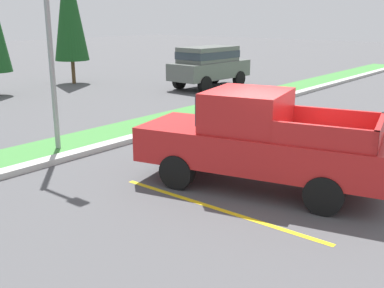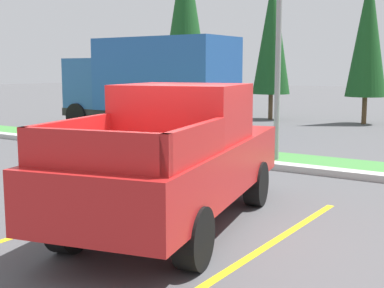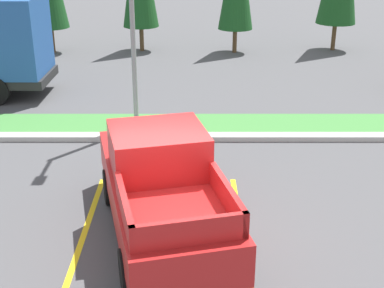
% 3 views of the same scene
% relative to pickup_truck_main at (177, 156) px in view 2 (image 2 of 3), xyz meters
% --- Properties ---
extents(ground_plane, '(120.00, 120.00, 0.00)m').
position_rel_pickup_truck_main_xyz_m(ground_plane, '(0.21, -0.13, -1.04)').
color(ground_plane, '#4C4C4F').
extents(parking_line_near, '(0.12, 4.80, 0.01)m').
position_rel_pickup_truck_main_xyz_m(parking_line_near, '(-1.54, -0.05, -1.04)').
color(parking_line_near, yellow).
rests_on(parking_line_near, ground).
extents(parking_line_far, '(0.12, 4.80, 0.01)m').
position_rel_pickup_truck_main_xyz_m(parking_line_far, '(1.56, -0.05, -1.04)').
color(parking_line_far, yellow).
rests_on(parking_line_far, ground).
extents(curb_strip, '(56.00, 0.40, 0.15)m').
position_rel_pickup_truck_main_xyz_m(curb_strip, '(0.21, 4.87, -0.97)').
color(curb_strip, '#B2B2AD').
rests_on(curb_strip, ground).
extents(grass_median, '(56.00, 1.80, 0.06)m').
position_rel_pickup_truck_main_xyz_m(grass_median, '(0.21, 5.97, -1.01)').
color(grass_median, '#42843D').
rests_on(grass_median, ground).
extents(pickup_truck_main, '(3.06, 5.52, 2.10)m').
position_rel_pickup_truck_main_xyz_m(pickup_truck_main, '(0.00, 0.00, 0.00)').
color(pickup_truck_main, black).
rests_on(pickup_truck_main, ground).
extents(cargo_truck_distant, '(6.82, 2.54, 3.40)m').
position_rel_pickup_truck_main_xyz_m(cargo_truck_distant, '(-7.63, 9.09, 0.81)').
color(cargo_truck_distant, black).
rests_on(cargo_truck_distant, ground).
extents(street_light, '(0.24, 1.49, 6.28)m').
position_rel_pickup_truck_main_xyz_m(street_light, '(-1.05, 5.61, 2.64)').
color(street_light, gray).
rests_on(street_light, ground).
extents(cypress_tree_leftmost, '(2.30, 2.30, 8.85)m').
position_rel_pickup_truck_main_xyz_m(cypress_tree_leftmost, '(-10.81, 15.93, 4.18)').
color(cypress_tree_leftmost, brown).
rests_on(cypress_tree_leftmost, ground).
extents(cypress_tree_left_inner, '(1.69, 1.69, 6.51)m').
position_rel_pickup_truck_main_xyz_m(cypress_tree_left_inner, '(-5.91, 15.66, 2.79)').
color(cypress_tree_left_inner, brown).
rests_on(cypress_tree_left_inner, ground).
extents(cypress_tree_center, '(1.66, 1.66, 6.40)m').
position_rel_pickup_truck_main_xyz_m(cypress_tree_center, '(-1.79, 16.07, 2.73)').
color(cypress_tree_center, brown).
rests_on(cypress_tree_center, ground).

